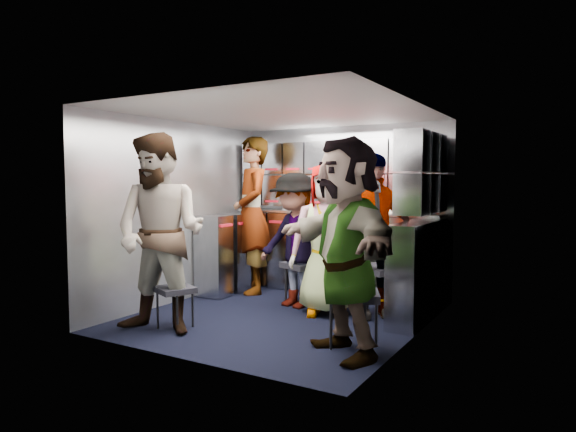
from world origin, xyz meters
The scene contains 29 objects.
floor centered at (0.00, 0.00, 0.00)m, with size 3.00×3.00×0.00m, color black.
wall_back centered at (0.00, 1.50, 1.05)m, with size 2.80×0.04×2.10m, color #90959D.
wall_left centered at (-1.40, 0.00, 1.05)m, with size 0.04×3.00×2.10m, color #90959D.
wall_right centered at (1.40, 0.00, 1.05)m, with size 0.04×3.00×2.10m, color #90959D.
ceiling centered at (0.00, 0.00, 2.10)m, with size 2.80×3.00×0.02m, color silver.
cart_bank_back centered at (0.00, 1.29, 0.49)m, with size 2.68×0.38×0.99m, color #8E919C.
cart_bank_left centered at (-1.19, 0.56, 0.49)m, with size 0.38×0.76×0.99m, color #8E919C.
counter centered at (0.00, 1.29, 1.01)m, with size 2.68×0.42×0.03m, color #B1B3B8.
locker_bank_back centered at (0.00, 1.35, 1.49)m, with size 2.68×0.28×0.82m, color #8E919C.
locker_bank_right centered at (1.25, 0.70, 1.49)m, with size 0.28×1.00×0.82m, color #8E919C.
right_cabinet centered at (1.25, 0.60, 0.50)m, with size 0.28×1.20×1.00m, color #8E919C.
coffee_niche centered at (0.18, 1.41, 1.47)m, with size 0.46×0.16×0.84m, color black, non-canonical shape.
red_latch_strip centered at (0.00, 1.09, 0.88)m, with size 2.60×0.02×0.03m, color #A20E1D.
jump_seat_near_left centered at (-0.67, -0.88, 0.35)m, with size 0.44×0.43×0.40m.
jump_seat_mid_left centered at (-0.09, 0.61, 0.42)m, with size 0.52×0.50×0.47m.
jump_seat_center centered at (0.36, 0.50, 0.42)m, with size 0.51×0.50×0.48m.
jump_seat_mid_right centered at (0.80, 0.64, 0.44)m, with size 0.53×0.52×0.50m.
jump_seat_near_right centered at (1.05, -0.57, 0.43)m, with size 0.53×0.52×0.48m.
attendant_standing centered at (-0.92, 0.81, 0.98)m, with size 0.71×0.47×1.96m, color black.
attendant_arc_a centered at (-0.67, -1.06, 0.93)m, with size 0.90×0.70×1.85m, color black.
attendant_arc_b centered at (-0.09, 0.43, 0.75)m, with size 0.97×0.56×1.50m, color black.
attendant_arc_c centered at (0.36, 0.32, 0.80)m, with size 0.78×0.51×1.60m, color black.
attendant_arc_d centered at (0.80, 0.46, 0.85)m, with size 0.99×0.41×1.70m, color black.
attendant_arc_e centered at (1.05, -0.75, 0.89)m, with size 1.64×0.52×1.77m, color black.
bottle_left centered at (-0.69, 1.24, 1.14)m, with size 0.07×0.07×0.23m, color white.
bottle_mid centered at (0.13, 1.24, 1.17)m, with size 0.06×0.06×0.28m, color white.
bottle_right centered at (0.65, 1.24, 1.15)m, with size 0.06×0.06×0.24m, color white.
cup_left centered at (-0.46, 1.23, 1.08)m, with size 0.07×0.07×0.11m, color #C6AB8B.
cup_right centered at (0.77, 1.23, 1.08)m, with size 0.08×0.08×0.09m, color #C6AB8B.
Camera 1 is at (2.71, -4.51, 1.42)m, focal length 32.00 mm.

